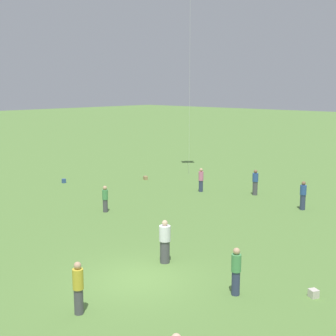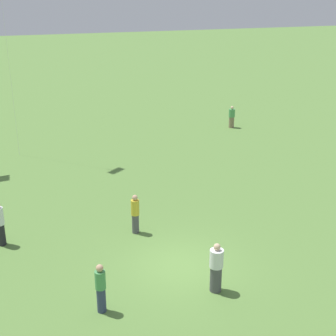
# 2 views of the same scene
# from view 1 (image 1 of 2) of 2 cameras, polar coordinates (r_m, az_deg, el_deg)

# --- Properties ---
(ground_plane) EXTENTS (240.00, 240.00, 0.00)m
(ground_plane) POSITION_cam_1_polar(r_m,az_deg,el_deg) (18.40, -3.66, -13.40)
(ground_plane) COLOR #5B843D
(person_0) EXTENTS (0.41, 0.41, 1.57)m
(person_0) POSITION_cam_1_polar(r_m,az_deg,el_deg) (27.61, -7.67, -3.75)
(person_0) COLOR #4C4C51
(person_0) RESTS_ON ground_plane
(person_1) EXTENTS (0.48, 0.48, 1.77)m
(person_1) POSITION_cam_1_polar(r_m,az_deg,el_deg) (15.78, -10.89, -14.15)
(person_1) COLOR #4C4C51
(person_1) RESTS_ON ground_plane
(person_2) EXTENTS (0.41, 0.41, 1.66)m
(person_2) POSITION_cam_1_polar(r_m,az_deg,el_deg) (32.69, 4.04, -1.45)
(person_2) COLOR #333D5B
(person_2) RESTS_ON ground_plane
(person_4) EXTENTS (0.38, 0.38, 1.73)m
(person_4) POSITION_cam_1_polar(r_m,az_deg,el_deg) (28.99, 16.13, -3.24)
(person_4) COLOR #333D5B
(person_4) RESTS_ON ground_plane
(person_6) EXTENTS (0.49, 0.49, 1.74)m
(person_6) POSITION_cam_1_polar(r_m,az_deg,el_deg) (16.97, 8.29, -12.35)
(person_6) COLOR #333D5B
(person_6) RESTS_ON ground_plane
(person_7) EXTENTS (0.67, 0.67, 1.84)m
(person_7) POSITION_cam_1_polar(r_m,az_deg,el_deg) (19.66, -0.39, -9.00)
(person_7) COLOR #4C4C51
(person_7) RESTS_ON ground_plane
(person_8) EXTENTS (0.54, 0.54, 1.74)m
(person_8) POSITION_cam_1_polar(r_m,az_deg,el_deg) (32.13, 10.59, -1.75)
(person_8) COLOR #4C4C51
(person_8) RESTS_ON ground_plane
(picnic_bag_0) EXTENTS (0.38, 0.44, 0.27)m
(picnic_bag_0) POSITION_cam_1_polar(r_m,az_deg,el_deg) (36.98, -2.76, -1.21)
(picnic_bag_0) COLOR #A58459
(picnic_bag_0) RESTS_ON ground_plane
(picnic_bag_1) EXTENTS (0.39, 0.40, 0.28)m
(picnic_bag_1) POSITION_cam_1_polar(r_m,az_deg,el_deg) (17.66, 17.32, -14.38)
(picnic_bag_1) COLOR beige
(picnic_bag_1) RESTS_ON ground_plane
(picnic_bag_2) EXTENTS (0.30, 0.29, 0.31)m
(picnic_bag_2) POSITION_cam_1_polar(r_m,az_deg,el_deg) (36.54, -12.58, -1.54)
(picnic_bag_2) COLOR #33518C
(picnic_bag_2) RESTS_ON ground_plane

